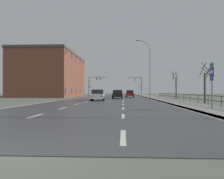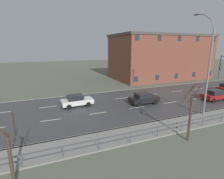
% 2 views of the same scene
% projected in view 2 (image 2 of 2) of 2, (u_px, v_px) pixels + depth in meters
% --- Properties ---
extents(ground_plane, '(160.00, 160.00, 0.12)m').
position_uv_depth(ground_plane, '(199.00, 94.00, 30.43)').
color(ground_plane, '#5B6051').
extents(guardrail, '(0.07, 34.99, 1.00)m').
position_uv_depth(guardrail, '(82.00, 146.00, 12.97)').
color(guardrail, '#515459').
rests_on(guardrail, ground).
extents(street_lamp_midground, '(2.84, 0.24, 11.43)m').
position_uv_depth(street_lamp_midground, '(208.00, 67.00, 19.52)').
color(street_lamp_midground, slate).
rests_on(street_lamp_midground, ground).
extents(car_far_left, '(1.86, 4.11, 1.57)m').
position_uv_depth(car_far_left, '(144.00, 98.00, 24.58)').
color(car_far_left, black).
rests_on(car_far_left, ground).
extents(car_near_right, '(1.94, 4.15, 1.57)m').
position_uv_depth(car_near_right, '(215.00, 95.00, 26.29)').
color(car_near_right, maroon).
rests_on(car_near_right, ground).
extents(car_distant, '(1.99, 4.18, 1.57)m').
position_uv_depth(car_distant, '(77.00, 100.00, 23.60)').
color(car_distant, silver).
rests_on(car_distant, ground).
extents(brick_building, '(12.66, 23.62, 10.59)m').
position_uv_depth(brick_building, '(160.00, 57.00, 44.28)').
color(brick_building, brown).
rests_on(brick_building, ground).
extents(bare_tree_near, '(1.30, 1.23, 4.58)m').
position_uv_depth(bare_tree_near, '(9.00, 154.00, 9.66)').
color(bare_tree_near, '#423328').
rests_on(bare_tree_near, ground).
extents(bare_tree_mid, '(0.95, 1.16, 4.86)m').
position_uv_depth(bare_tree_mid, '(190.00, 115.00, 14.68)').
color(bare_tree_mid, '#423328').
rests_on(bare_tree_mid, ground).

